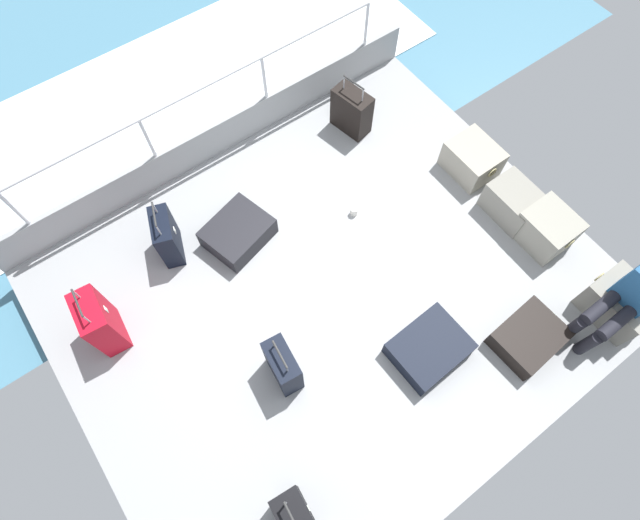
% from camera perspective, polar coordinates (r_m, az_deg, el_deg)
% --- Properties ---
extents(ground_plane, '(4.40, 5.20, 0.06)m').
position_cam_1_polar(ground_plane, '(5.13, 1.28, -3.73)').
color(ground_plane, '#939699').
extents(gunwale_port, '(0.06, 5.20, 0.45)m').
position_cam_1_polar(gunwale_port, '(5.92, -11.61, 13.32)').
color(gunwale_port, '#939699').
rests_on(gunwale_port, ground_plane).
extents(railing_port, '(0.04, 4.20, 1.02)m').
position_cam_1_polar(railing_port, '(5.50, -12.71, 16.92)').
color(railing_port, silver).
rests_on(railing_port, ground_plane).
extents(sea_wake, '(12.00, 12.00, 0.01)m').
position_cam_1_polar(sea_wake, '(7.27, -16.72, 17.34)').
color(sea_wake, teal).
rests_on(sea_wake, ground_plane).
extents(cargo_crate_0, '(0.59, 0.47, 0.35)m').
position_cam_1_polar(cargo_crate_0, '(5.93, 16.84, 10.87)').
color(cargo_crate_0, '#9E9989').
rests_on(cargo_crate_0, ground_plane).
extents(cargo_crate_1, '(0.59, 0.41, 0.37)m').
position_cam_1_polar(cargo_crate_1, '(5.74, 21.01, 6.11)').
color(cargo_crate_1, gray).
rests_on(cargo_crate_1, ground_plane).
extents(cargo_crate_2, '(0.55, 0.45, 0.41)m').
position_cam_1_polar(cargo_crate_2, '(5.68, 24.27, 3.20)').
color(cargo_crate_2, gray).
rests_on(cargo_crate_2, ground_plane).
extents(cargo_crate_3, '(0.62, 0.47, 0.40)m').
position_cam_1_polar(cargo_crate_3, '(5.63, 30.78, -4.23)').
color(cargo_crate_3, gray).
rests_on(cargo_crate_3, ground_plane).
extents(passenger_seated, '(0.34, 0.66, 1.10)m').
position_cam_1_polar(passenger_seated, '(5.21, 31.56, -3.84)').
color(passenger_seated, '#26598C').
rests_on(passenger_seated, ground_plane).
extents(suitcase_0, '(0.45, 0.27, 0.84)m').
position_cam_1_polar(suitcase_0, '(5.05, -23.58, -6.45)').
color(suitcase_0, '#B70C1E').
rests_on(suitcase_0, ground_plane).
extents(suitcase_1, '(0.68, 0.76, 0.25)m').
position_cam_1_polar(suitcase_1, '(5.32, -9.26, 3.09)').
color(suitcase_1, black).
rests_on(suitcase_1, ground_plane).
extents(suitcase_2, '(0.42, 0.25, 0.69)m').
position_cam_1_polar(suitcase_2, '(4.59, -4.20, -11.88)').
color(suitcase_2, black).
rests_on(suitcase_2, ground_plane).
extents(suitcase_3, '(0.58, 0.70, 0.22)m').
position_cam_1_polar(suitcase_3, '(4.90, 12.24, -9.75)').
color(suitcase_3, black).
rests_on(suitcase_3, ground_plane).
extents(suitcase_4, '(0.54, 0.65, 0.22)m').
position_cam_1_polar(suitcase_4, '(5.21, 22.54, -8.11)').
color(suitcase_4, black).
rests_on(suitcase_4, ground_plane).
extents(suitcase_5, '(0.40, 0.28, 0.75)m').
position_cam_1_polar(suitcase_5, '(4.47, -2.84, -27.01)').
color(suitcase_5, black).
rests_on(suitcase_5, ground_plane).
extents(suitcase_6, '(0.46, 0.32, 0.73)m').
position_cam_1_polar(suitcase_6, '(5.27, -16.92, 2.53)').
color(suitcase_6, black).
rests_on(suitcase_6, ground_plane).
extents(suitcase_7, '(0.49, 0.32, 0.72)m').
position_cam_1_polar(suitcase_7, '(6.01, 3.59, 16.47)').
color(suitcase_7, black).
rests_on(suitcase_7, ground_plane).
extents(paper_cup, '(0.08, 0.08, 0.10)m').
position_cam_1_polar(paper_cup, '(5.47, 3.87, 5.54)').
color(paper_cup, white).
rests_on(paper_cup, ground_plane).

